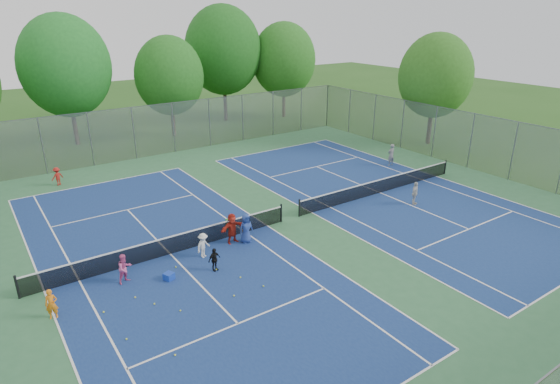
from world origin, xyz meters
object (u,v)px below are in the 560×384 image
Objects in this scene: instructor at (391,155)px; net_left at (170,246)px; net_right at (381,186)px; ball_hopper at (229,224)px; ball_crate at (169,276)px.

net_left is at bearing 12.14° from instructor.
instructor reaches higher than net_right.
instructor reaches higher than ball_hopper.
net_left and net_right have the same top height.
ball_crate is 20.45m from instructor.
net_left is at bearing -166.98° from ball_hopper.
ball_hopper is at bearing 13.02° from net_left.
net_right is 5.95m from instructor.
net_left is 3.74m from ball_hopper.
ball_hopper is 15.36m from instructor.
net_right is 22.82× the size of ball_hopper.
net_right is at bearing -4.65° from ball_hopper.
net_right is 10.39m from ball_hopper.
ball_hopper reaches higher than ball_crate.
net_left is 14.00m from net_right.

